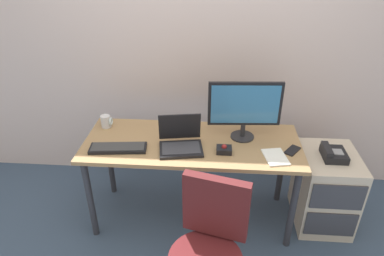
# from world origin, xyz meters

# --- Properties ---
(ground_plane) EXTENTS (8.00, 8.00, 0.00)m
(ground_plane) POSITION_xyz_m (0.00, 0.00, 0.00)
(ground_plane) COLOR #3B4D63
(back_wall) EXTENTS (6.00, 0.10, 2.80)m
(back_wall) POSITION_xyz_m (0.00, 0.67, 1.40)
(back_wall) COLOR beige
(back_wall) RESTS_ON ground
(desk) EXTENTS (1.63, 0.65, 0.74)m
(desk) POSITION_xyz_m (0.00, 0.00, 0.66)
(desk) COLOR #A07A4E
(desk) RESTS_ON ground
(file_cabinet) EXTENTS (0.42, 0.53, 0.64)m
(file_cabinet) POSITION_xyz_m (1.07, 0.04, 0.32)
(file_cabinet) COLOR beige
(file_cabinet) RESTS_ON ground
(desk_phone) EXTENTS (0.17, 0.20, 0.09)m
(desk_phone) POSITION_xyz_m (1.06, 0.02, 0.67)
(desk_phone) COLOR black
(desk_phone) RESTS_ON file_cabinet
(monitor_main) EXTENTS (0.54, 0.18, 0.45)m
(monitor_main) POSITION_xyz_m (0.38, 0.10, 1.00)
(monitor_main) COLOR #262628
(monitor_main) RESTS_ON desk
(keyboard) EXTENTS (0.42, 0.18, 0.03)m
(keyboard) POSITION_xyz_m (-0.53, -0.14, 0.76)
(keyboard) COLOR black
(keyboard) RESTS_ON desk
(laptop) EXTENTS (0.35, 0.31, 0.24)m
(laptop) POSITION_xyz_m (-0.08, -0.08, 0.80)
(laptop) COLOR black
(laptop) RESTS_ON desk
(trackball_mouse) EXTENTS (0.11, 0.09, 0.07)m
(trackball_mouse) POSITION_xyz_m (0.24, -0.12, 0.77)
(trackball_mouse) COLOR black
(trackball_mouse) RESTS_ON desk
(coffee_mug) EXTENTS (0.09, 0.08, 0.10)m
(coffee_mug) POSITION_xyz_m (-0.71, 0.18, 0.79)
(coffee_mug) COLOR silver
(coffee_mug) RESTS_ON desk
(paper_notepad) EXTENTS (0.19, 0.23, 0.01)m
(paper_notepad) POSITION_xyz_m (0.60, -0.17, 0.75)
(paper_notepad) COLOR white
(paper_notepad) RESTS_ON desk
(cell_phone) EXTENTS (0.14, 0.15, 0.01)m
(cell_phone) POSITION_xyz_m (0.73, -0.07, 0.75)
(cell_phone) COLOR black
(cell_phone) RESTS_ON desk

